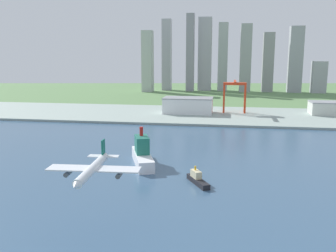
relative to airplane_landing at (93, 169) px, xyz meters
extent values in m
plane|color=#5A814D|center=(32.55, 127.25, -29.50)|extent=(2400.00, 2400.00, 0.00)
cube|color=#385675|center=(32.55, 67.25, -29.43)|extent=(840.00, 360.00, 0.15)
cube|color=#93A49C|center=(32.55, 317.25, -28.25)|extent=(840.00, 140.00, 2.50)
cylinder|color=silver|center=(0.01, -0.17, 0.11)|extent=(5.61, 34.49, 3.31)
cone|color=silver|center=(1.25, -18.63, 0.11)|extent=(3.38, 3.84, 3.14)
cube|color=silver|center=(-0.10, 1.54, -0.38)|extent=(35.65, 9.91, 0.50)
cube|color=#0C5947|center=(-1.03, 15.25, 3.75)|extent=(0.78, 4.15, 7.94)
cube|color=silver|center=(-1.03, 15.25, 0.77)|extent=(12.90, 4.62, 0.36)
cylinder|color=#4C4F54|center=(9.80, 1.18, -2.20)|extent=(2.14, 4.92, 1.82)
cylinder|color=#4C4F54|center=(-9.87, -0.15, -2.20)|extent=(2.14, 4.92, 1.82)
cube|color=white|center=(-5.92, 104.77, -25.66)|extent=(24.63, 44.96, 7.39)
cube|color=#1E6B59|center=(-6.91, 107.44, -16.39)|extent=(13.34, 17.83, 11.13)
cylinder|color=red|center=(-7.67, 109.51, -7.87)|extent=(2.38, 2.38, 5.91)
cube|color=black|center=(33.68, 72.30, -27.88)|extent=(14.92, 21.60, 2.95)
cube|color=beige|center=(32.34, 74.63, -24.33)|extent=(7.20, 8.82, 4.14)
cylinder|color=yellow|center=(31.78, 75.60, -21.08)|extent=(1.05, 1.05, 2.36)
cube|color=red|center=(43.65, 329.79, -9.83)|extent=(2.20, 2.20, 34.35)
cube|color=red|center=(69.19, 329.79, -9.83)|extent=(2.20, 2.20, 34.35)
cube|color=red|center=(43.65, 337.79, -9.83)|extent=(2.20, 2.20, 34.35)
cube|color=red|center=(69.19, 337.79, -9.83)|extent=(2.20, 2.20, 34.35)
cube|color=red|center=(56.42, 333.79, 8.75)|extent=(27.94, 10.00, 2.80)
cube|color=red|center=(56.42, 323.92, 11.55)|extent=(2.60, 39.50, 2.60)
cube|color=white|center=(0.47, 321.49, -18.01)|extent=(59.01, 32.93, 17.98)
cube|color=gray|center=(0.47, 321.49, -8.42)|extent=(60.19, 33.59, 1.20)
cube|color=silver|center=(163.54, 337.23, -19.85)|extent=(34.08, 28.97, 14.30)
cube|color=gray|center=(163.54, 337.23, -12.10)|extent=(34.76, 29.55, 1.20)
cube|color=#ADB4B0|center=(-115.62, 617.77, 31.72)|extent=(20.48, 26.49, 122.45)
cube|color=#A4A3B0|center=(-82.79, 658.38, 44.50)|extent=(18.67, 21.32, 147.99)
cube|color=gray|center=(-31.42, 643.65, 48.91)|extent=(15.57, 19.16, 156.82)
cube|color=#AAA8B4|center=(-2.80, 667.51, 46.10)|extent=(27.43, 24.70, 151.20)
cube|color=#A1A6A8|center=(35.03, 662.91, 40.32)|extent=(19.46, 23.90, 139.64)
cube|color=#979C9C|center=(80.75, 646.37, 38.03)|extent=(21.89, 27.80, 135.06)
cube|color=gray|center=(125.77, 652.49, 29.78)|extent=(21.45, 22.23, 118.56)
cube|color=#989BA4|center=(178.04, 648.67, 35.36)|extent=(26.10, 24.13, 129.72)
cube|color=#A4A5AF|center=(223.70, 644.89, 1.53)|extent=(27.25, 22.47, 62.07)
camera|label=1|loc=(49.28, -125.64, 41.18)|focal=39.40mm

